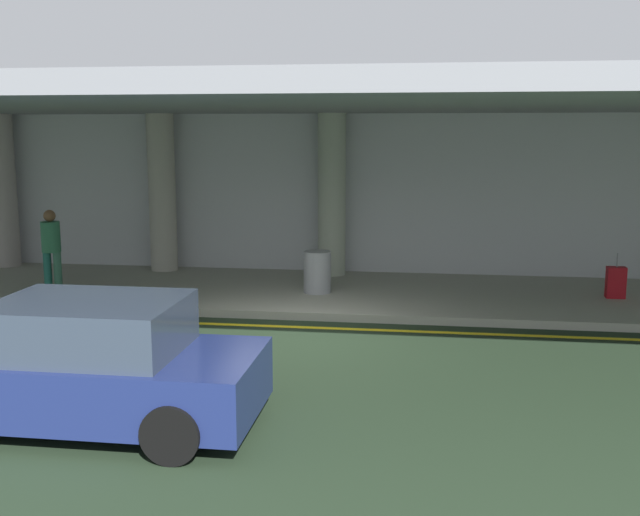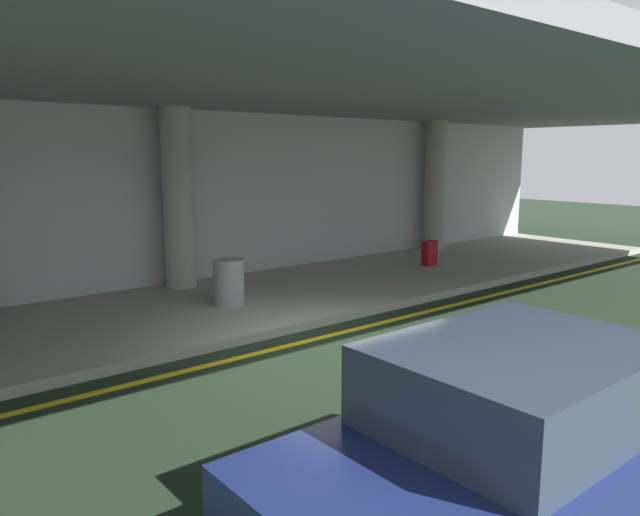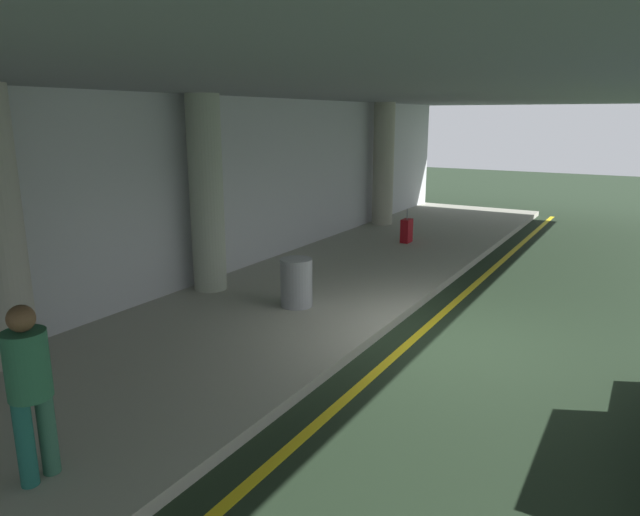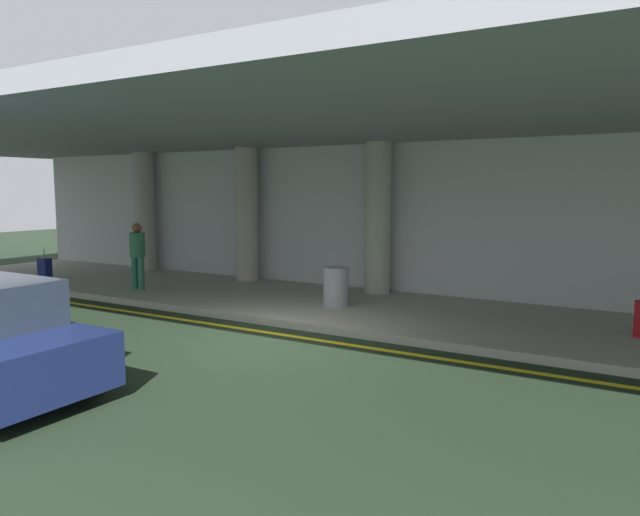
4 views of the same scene
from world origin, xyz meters
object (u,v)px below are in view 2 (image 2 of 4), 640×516
car_navy (510,446)px  support_column_center (178,199)px  support_column_right_mid (435,186)px  suitcase_upright_primary (429,253)px  trash_bin_steel (229,282)px

car_navy → support_column_center: bearing=-98.7°
support_column_right_mid → suitcase_upright_primary: 3.11m
suitcase_upright_primary → support_column_center: bearing=149.8°
support_column_center → suitcase_upright_primary: (5.86, -1.68, -1.51)m
support_column_right_mid → car_navy: support_column_right_mid is taller
suitcase_upright_primary → trash_bin_steel: (-5.90, -0.32, 0.11)m
support_column_right_mid → trash_bin_steel: support_column_right_mid is taller
support_column_right_mid → trash_bin_steel: 8.40m
support_column_right_mid → car_navy: (-9.73, -8.96, -1.26)m
car_navy → suitcase_upright_primary: size_ratio=4.56×
support_column_center → suitcase_upright_primary: size_ratio=4.06×
support_column_right_mid → car_navy: 13.29m
support_column_center → suitcase_upright_primary: 6.28m
support_column_center → support_column_right_mid: size_ratio=1.00×
support_column_center → support_column_right_mid: 8.00m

